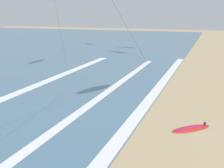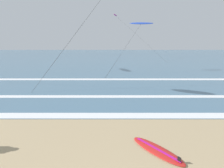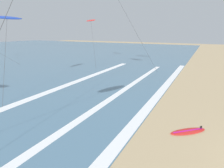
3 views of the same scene
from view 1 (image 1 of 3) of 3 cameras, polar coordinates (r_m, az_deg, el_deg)
The scene contains 3 objects.
wave_foam_shoreline at distance 14.07m, azimuth 3.92°, elevation -8.07°, with size 41.83×0.68×0.01m, color white.
wave_foam_mid_break at distance 14.39m, azimuth -9.42°, elevation -7.71°, with size 38.31×0.56×0.01m, color white.
surfboard_near_water at distance 13.90m, azimuth 15.87°, elevation -8.77°, with size 1.86×1.96×0.25m.
Camera 1 is at (-11.26, 4.02, 5.42)m, focal length 44.54 mm.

